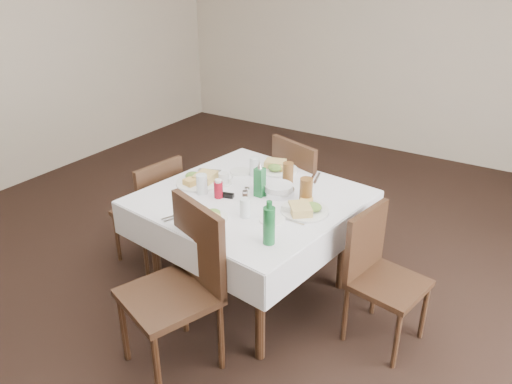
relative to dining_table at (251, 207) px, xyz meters
The scene contains 33 objects.
ground_plane 0.70m from the dining_table, 117.72° to the right, with size 7.00×7.00×0.00m, color black.
room_shell 1.05m from the dining_table, 117.72° to the right, with size 6.04×7.04×2.80m.
dining_table is the anchor object (origin of this frame).
chair_north 0.74m from the dining_table, 88.94° to the left, with size 0.56×0.56×0.94m.
chair_south 0.74m from the dining_table, 88.09° to the right, with size 0.60×0.60×0.99m.
chair_east 0.89m from the dining_table, ahead, with size 0.46×0.46×0.85m.
chair_west 0.84m from the dining_table, behind, with size 0.46×0.46×0.86m.
meal_north 0.48m from the dining_table, 98.16° to the left, with size 0.28×0.28×0.06m.
meal_south 0.41m from the dining_table, 95.33° to the right, with size 0.23×0.23×0.05m.
meal_east 0.42m from the dining_table, ahead, with size 0.30×0.30×0.06m.
meal_west 0.42m from the dining_table, behind, with size 0.31×0.31×0.07m.
side_plate_a 0.40m from the dining_table, 133.66° to the left, with size 0.15×0.15×0.01m.
side_plate_b 0.37m from the dining_table, 36.29° to the right, with size 0.15×0.15×0.01m.
water_n 0.37m from the dining_table, 117.90° to the left, with size 0.07×0.07×0.14m.
water_s 0.32m from the dining_table, 63.75° to the right, with size 0.06×0.06×0.12m.
water_e 0.40m from the dining_table, 23.97° to the left, with size 0.06×0.06×0.11m.
water_w 0.35m from the dining_table, 154.31° to the right, with size 0.07×0.07×0.13m.
iced_tea_a 0.35m from the dining_table, 69.30° to the left, with size 0.07×0.07×0.15m.
iced_tea_b 0.40m from the dining_table, 15.13° to the left, with size 0.08×0.08×0.17m.
bread_basket 0.22m from the dining_table, 40.09° to the left, with size 0.21×0.21×0.07m.
oil_cruet_dark 0.20m from the dining_table, 89.08° to the left, with size 0.05×0.05×0.20m.
oil_cruet_green 0.20m from the dining_table, 33.88° to the left, with size 0.06×0.06×0.25m.
ketchup_bottle 0.25m from the dining_table, 141.62° to the right, with size 0.06×0.06×0.13m.
salt_shaker 0.12m from the dining_table, 103.23° to the right, with size 0.03×0.03×0.07m.
pepper_shaker 0.15m from the dining_table, 79.87° to the right, with size 0.03×0.03×0.08m.
coffee_mug 0.29m from the dining_table, 167.26° to the left, with size 0.11×0.11×0.08m.
sunglasses 0.20m from the dining_table, 142.33° to the right, with size 0.13×0.07×0.03m.
green_bottle 0.63m from the dining_table, 47.49° to the right, with size 0.07×0.07×0.25m.
sugar_caddy 0.36m from the dining_table, 12.14° to the right, with size 0.10×0.07×0.05m.
cutlery_n 0.53m from the dining_table, 63.84° to the left, with size 0.10×0.21×0.01m.
cutlery_s 0.53m from the dining_table, 113.63° to the right, with size 0.12×0.21×0.01m.
cutlery_e 0.43m from the dining_table, 21.23° to the right, with size 0.17×0.04×0.01m.
cutlery_w 0.52m from the dining_table, 159.02° to the left, with size 0.17×0.10×0.01m.
Camera 1 is at (1.67, -2.30, 2.19)m, focal length 35.00 mm.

